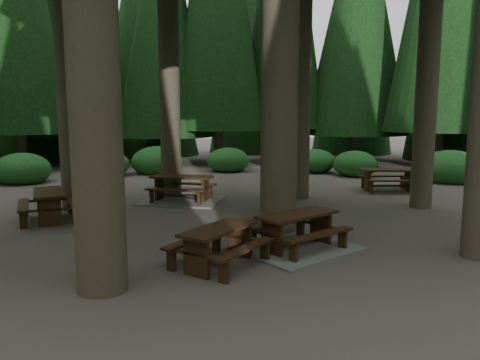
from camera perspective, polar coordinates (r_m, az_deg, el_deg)
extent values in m
plane|color=#4D473F|center=(10.64, 0.72, -6.47)|extent=(80.00, 80.00, 0.00)
cube|color=gray|center=(9.44, 6.98, -8.29)|extent=(2.79, 2.64, 0.05)
cube|color=black|center=(9.27, 7.05, -4.21)|extent=(1.82, 1.41, 0.06)
cube|color=black|center=(9.72, 4.60, -5.31)|extent=(1.61, 1.04, 0.05)
cube|color=black|center=(8.96, 9.66, -6.57)|extent=(1.61, 1.04, 0.05)
cube|color=black|center=(8.89, 3.92, -7.16)|extent=(0.32, 0.49, 0.68)
cube|color=black|center=(8.87, 3.92, -6.81)|extent=(0.73, 1.24, 0.06)
cube|color=black|center=(9.84, 9.80, -5.75)|extent=(0.32, 0.49, 0.68)
cube|color=black|center=(9.83, 9.81, -5.42)|extent=(0.73, 1.24, 0.06)
cube|color=black|center=(9.40, 7.00, -7.44)|extent=(1.28, 0.76, 0.08)
cube|color=black|center=(12.66, -22.37, -1.39)|extent=(1.06, 1.84, 0.06)
cube|color=black|center=(12.71, -24.90, -2.82)|extent=(0.64, 1.74, 0.05)
cube|color=black|center=(12.73, -19.70, -2.52)|extent=(0.64, 1.74, 0.05)
cube|color=black|center=(12.04, -22.19, -3.66)|extent=(0.53, 0.20, 0.69)
cube|color=black|center=(12.03, -22.21, -3.39)|extent=(1.37, 0.40, 0.06)
cube|color=black|center=(13.40, -22.36, -2.52)|extent=(0.53, 0.20, 0.69)
cube|color=black|center=(13.39, -22.37, -2.27)|extent=(1.37, 0.40, 0.06)
cube|color=black|center=(12.75, -22.24, -3.82)|extent=(0.41, 1.42, 0.08)
cube|color=gray|center=(14.44, -7.07, -2.52)|extent=(2.89, 2.66, 0.05)
cube|color=black|center=(14.32, -7.12, 0.39)|extent=(1.97, 1.33, 0.06)
cube|color=black|center=(14.94, -6.36, -0.46)|extent=(1.80, 0.91, 0.05)
cube|color=black|center=(13.80, -7.90, -1.21)|extent=(1.80, 0.91, 0.05)
cube|color=black|center=(14.63, -9.82, -1.08)|extent=(0.28, 0.55, 0.73)
cube|color=black|center=(14.62, -9.82, -0.84)|extent=(0.62, 1.41, 0.06)
cube|color=black|center=(14.17, -4.28, -1.28)|extent=(0.28, 0.55, 0.73)
cube|color=black|center=(14.16, -4.28, -1.04)|extent=(0.62, 1.41, 0.06)
cube|color=black|center=(14.41, -7.08, -1.90)|extent=(1.45, 0.63, 0.08)
cube|color=black|center=(16.97, 17.59, 1.17)|extent=(1.86, 1.00, 0.06)
cube|color=black|center=(17.56, 17.01, 0.46)|extent=(1.77, 0.57, 0.05)
cube|color=black|center=(16.45, 18.13, -0.09)|extent=(1.77, 0.57, 0.05)
cube|color=black|center=(16.83, 15.24, -0.10)|extent=(0.18, 0.54, 0.70)
cube|color=black|center=(16.82, 15.25, 0.10)|extent=(0.34, 1.41, 0.06)
cube|color=black|center=(17.23, 19.78, -0.10)|extent=(0.18, 0.54, 0.70)
cube|color=black|center=(17.22, 19.79, 0.09)|extent=(0.34, 1.41, 0.06)
cube|color=black|center=(17.04, 17.51, -0.69)|extent=(1.45, 0.35, 0.08)
cube|color=black|center=(8.24, -2.53, -5.94)|extent=(1.58, 1.63, 0.05)
cube|color=black|center=(8.63, -5.49, -7.19)|extent=(1.28, 1.35, 0.05)
cube|color=black|center=(8.02, 0.69, -8.35)|extent=(1.28, 1.35, 0.05)
cube|color=black|center=(7.84, -5.33, -9.41)|extent=(0.41, 0.39, 0.65)
cube|color=black|center=(7.82, -5.34, -9.03)|extent=(1.01, 0.95, 0.05)
cube|color=black|center=(8.86, -0.04, -7.30)|extent=(0.41, 0.39, 0.65)
cube|color=black|center=(8.84, -0.04, -6.96)|extent=(1.01, 0.95, 0.05)
cube|color=black|center=(8.38, -2.51, -9.37)|extent=(0.98, 1.05, 0.07)
ellipsoid|color=#1F591E|center=(20.22, 24.25, 0.95)|extent=(2.42, 2.42, 1.49)
ellipsoid|color=#1F591E|center=(20.70, 13.84, 1.59)|extent=(1.90, 1.90, 1.17)
ellipsoid|color=#1F591E|center=(21.60, 9.12, 1.99)|extent=(1.84, 1.84, 1.13)
ellipsoid|color=#1F591E|center=(21.72, -1.46, 2.13)|extent=(1.95, 1.95, 1.20)
ellipsoid|color=#1F591E|center=(21.44, -10.02, 1.93)|extent=(2.31, 2.31, 1.42)
ellipsoid|color=#1F591E|center=(20.91, -15.94, 1.58)|extent=(1.93, 1.93, 1.19)
ellipsoid|color=#1F591E|center=(19.99, -25.01, 0.83)|extent=(2.15, 2.15, 1.32)
cone|color=black|center=(27.41, 14.27, 19.61)|extent=(5.73, 5.73, 13.48)
cone|color=black|center=(26.00, -9.33, 19.61)|extent=(5.17, 5.17, 12.91)
cone|color=black|center=(27.76, -20.64, 18.92)|extent=(5.82, 5.82, 13.26)
cone|color=black|center=(33.23, 13.90, 19.79)|extent=(5.26, 5.26, 19.02)
cone|color=black|center=(32.75, 1.00, 17.64)|extent=(5.34, 5.34, 16.14)
cone|color=black|center=(31.51, -11.56, 18.52)|extent=(6.57, 6.57, 16.86)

